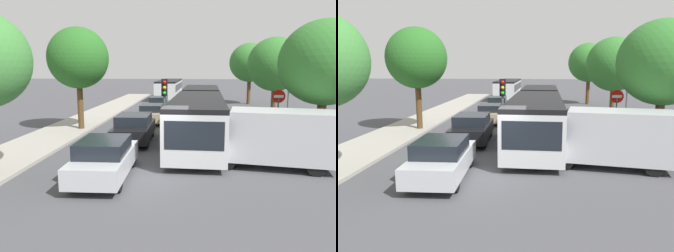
# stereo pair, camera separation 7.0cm
# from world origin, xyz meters

# --- Properties ---
(ground_plane) EXTENTS (200.00, 200.00, 0.00)m
(ground_plane) POSITION_xyz_m (0.00, 0.00, 0.00)
(ground_plane) COLOR #47474C
(kerb_strip_left) EXTENTS (3.20, 40.34, 0.14)m
(kerb_strip_left) POSITION_xyz_m (-6.70, 15.17, 0.07)
(kerb_strip_left) COLOR #9E998E
(kerb_strip_left) RESTS_ON ground
(articulated_bus) EXTENTS (3.06, 16.85, 2.49)m
(articulated_bus) POSITION_xyz_m (1.75, 8.26, 1.44)
(articulated_bus) COLOR silver
(articulated_bus) RESTS_ON ground
(city_bus_rear) EXTENTS (2.72, 11.05, 2.36)m
(city_bus_rear) POSITION_xyz_m (-1.90, 30.34, 1.37)
(city_bus_rear) COLOR silver
(city_bus_rear) RESTS_ON ground
(queued_car_silver) EXTENTS (1.90, 4.27, 1.47)m
(queued_car_silver) POSITION_xyz_m (-1.74, -0.55, 0.74)
(queued_car_silver) COLOR #B7BABF
(queued_car_silver) RESTS_ON ground
(queued_car_black) EXTENTS (1.96, 4.41, 1.52)m
(queued_car_black) POSITION_xyz_m (-1.77, 5.34, 0.77)
(queued_car_black) COLOR black
(queued_car_black) RESTS_ON ground
(queued_car_tan) EXTENTS (1.74, 3.91, 1.35)m
(queued_car_tan) POSITION_xyz_m (-1.68, 11.62, 0.68)
(queued_car_tan) COLOR tan
(queued_car_tan) RESTS_ON ground
(queued_car_green) EXTENTS (1.76, 3.96, 1.36)m
(queued_car_green) POSITION_xyz_m (-1.85, 17.65, 0.69)
(queued_car_green) COLOR #236638
(queued_car_green) RESTS_ON ground
(white_van) EXTENTS (5.25, 2.74, 2.31)m
(white_van) POSITION_xyz_m (4.76, 1.40, 1.24)
(white_van) COLOR #B7BABF
(white_van) RESTS_ON ground
(traffic_light) EXTENTS (0.35, 0.38, 3.40)m
(traffic_light) POSITION_xyz_m (-0.13, 5.30, 2.50)
(traffic_light) COLOR #56595E
(traffic_light) RESTS_ON ground
(no_entry_sign) EXTENTS (0.70, 0.08, 2.82)m
(no_entry_sign) POSITION_xyz_m (5.91, 6.04, 1.88)
(no_entry_sign) COLOR #56595E
(no_entry_sign) RESTS_ON ground
(direction_sign_post) EXTENTS (0.33, 1.38, 3.60)m
(direction_sign_post) POSITION_xyz_m (7.13, 8.68, 2.57)
(direction_sign_post) COLOR #56595E
(direction_sign_post) RESTS_ON ground
(tree_left_mid) EXTENTS (3.74, 3.74, 6.43)m
(tree_left_mid) POSITION_xyz_m (-5.76, 8.26, 4.53)
(tree_left_mid) COLOR #51381E
(tree_left_mid) RESTS_ON ground
(tree_right_near) EXTENTS (4.07, 4.07, 6.10)m
(tree_right_near) POSITION_xyz_m (7.20, 3.64, 4.09)
(tree_right_near) COLOR #51381E
(tree_right_near) RESTS_ON ground
(tree_right_mid) EXTENTS (4.39, 4.39, 6.35)m
(tree_right_mid) POSITION_xyz_m (7.76, 15.22, 4.21)
(tree_right_mid) COLOR #51381E
(tree_right_mid) RESTS_ON ground
(tree_right_far) EXTENTS (4.37, 4.37, 6.56)m
(tree_right_far) POSITION_xyz_m (7.18, 24.76, 4.37)
(tree_right_far) COLOR #51381E
(tree_right_far) RESTS_ON ground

